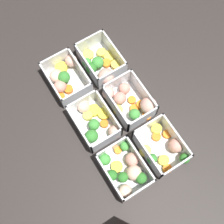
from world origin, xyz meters
name	(u,v)px	position (x,y,z in m)	size (l,w,h in m)	color
ground_plane	(112,115)	(0.00, 0.00, 0.00)	(4.00, 4.00, 0.00)	#282321
container_near_left	(164,148)	(-0.17, -0.07, 0.02)	(0.15, 0.13, 0.07)	white
container_near_center	(131,101)	(0.00, -0.07, 0.02)	(0.17, 0.14, 0.07)	white
container_near_right	(101,65)	(0.15, -0.05, 0.03)	(0.16, 0.12, 0.07)	white
container_far_left	(125,170)	(-0.17, 0.06, 0.03)	(0.15, 0.12, 0.07)	white
container_far_center	(95,122)	(0.00, 0.06, 0.02)	(0.17, 0.12, 0.07)	white
container_far_right	(64,77)	(0.18, 0.06, 0.02)	(0.15, 0.13, 0.07)	white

